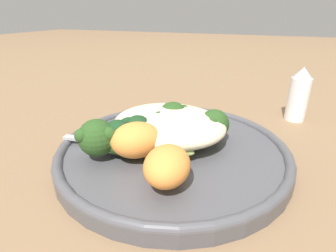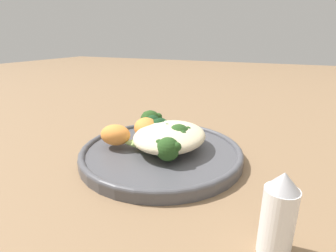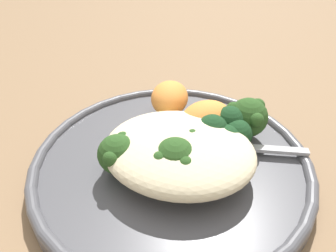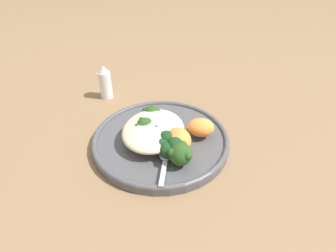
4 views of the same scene
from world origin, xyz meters
name	(u,v)px [view 1 (image 1 of 4)]	position (x,y,z in m)	size (l,w,h in m)	color
ground_plane	(176,153)	(0.00, 0.00, 0.00)	(4.00, 4.00, 0.00)	#846647
plate	(169,149)	(0.00, 0.01, 0.01)	(0.29, 0.29, 0.02)	#4C4C51
quinoa_mound	(168,125)	(0.01, 0.00, 0.04)	(0.15, 0.13, 0.04)	beige
broccoli_stalk_0	(209,128)	(-0.04, -0.01, 0.04)	(0.06, 0.12, 0.04)	#9EBC66
broccoli_stalk_1	(197,133)	(-0.03, 0.00, 0.03)	(0.04, 0.11, 0.03)	#9EBC66
broccoli_stalk_2	(184,133)	(-0.01, 0.00, 0.03)	(0.04, 0.11, 0.03)	#9EBC66
broccoli_stalk_3	(173,119)	(0.01, -0.01, 0.04)	(0.06, 0.10, 0.04)	#9EBC66
broccoli_stalk_4	(162,129)	(0.01, 0.01, 0.04)	(0.08, 0.08, 0.04)	#9EBC66
broccoli_stalk_5	(138,139)	(0.04, 0.04, 0.03)	(0.10, 0.03, 0.03)	#9EBC66
broccoli_stalk_6	(135,146)	(0.03, 0.06, 0.03)	(0.10, 0.05, 0.03)	#9EBC66
broccoli_stalk_7	(109,140)	(0.06, 0.07, 0.04)	(0.13, 0.06, 0.04)	#9EBC66
sweet_potato_chunk_0	(167,166)	(-0.02, 0.09, 0.04)	(0.06, 0.05, 0.04)	orange
sweet_potato_chunk_1	(136,140)	(0.03, 0.06, 0.04)	(0.06, 0.05, 0.04)	orange
kale_tuft	(127,133)	(0.05, 0.04, 0.04)	(0.06, 0.06, 0.04)	#193D1E
spoon	(114,141)	(0.07, 0.04, 0.03)	(0.10, 0.03, 0.01)	#B7B7BC
salt_shaker	(299,95)	(-0.15, -0.19, 0.05)	(0.03, 0.03, 0.09)	white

